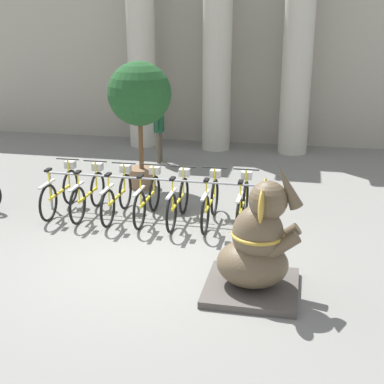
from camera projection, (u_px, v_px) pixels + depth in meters
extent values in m
plane|color=slate|center=(136.00, 261.00, 8.38)|extent=(60.00, 60.00, 0.00)
cube|color=#A39E8E|center=(223.00, 39.00, 15.41)|extent=(20.00, 0.20, 6.00)
cylinder|color=#BCB7A8|center=(142.00, 59.00, 15.07)|extent=(0.80, 0.80, 5.00)
cylinder|color=#BCB7A8|center=(217.00, 60.00, 14.64)|extent=(0.80, 0.80, 5.00)
cylinder|color=#BCB7A8|center=(297.00, 61.00, 14.22)|extent=(0.80, 0.80, 5.00)
cylinder|color=gray|center=(51.00, 191.00, 10.53)|extent=(0.05, 0.05, 0.75)
cylinder|color=gray|center=(257.00, 205.00, 9.74)|extent=(0.05, 0.05, 0.75)
cylinder|color=gray|center=(149.00, 179.00, 10.02)|extent=(4.16, 0.04, 0.04)
torus|color=black|center=(71.00, 187.00, 10.84)|extent=(0.05, 0.71, 0.71)
torus|color=black|center=(48.00, 203.00, 9.92)|extent=(0.05, 0.71, 0.71)
cube|color=yellow|center=(60.00, 192.00, 10.36)|extent=(0.04, 0.89, 0.04)
cube|color=#BCBCBC|center=(47.00, 184.00, 9.80)|extent=(0.06, 0.59, 0.03)
cylinder|color=yellow|center=(49.00, 186.00, 9.92)|extent=(0.03, 0.03, 0.59)
cube|color=black|center=(48.00, 170.00, 9.82)|extent=(0.08, 0.18, 0.04)
cylinder|color=yellow|center=(69.00, 174.00, 10.71)|extent=(0.03, 0.03, 0.60)
cylinder|color=black|center=(68.00, 159.00, 10.61)|extent=(0.48, 0.03, 0.03)
cube|color=#BCBCBC|center=(70.00, 165.00, 10.75)|extent=(0.20, 0.16, 0.14)
torus|color=black|center=(98.00, 189.00, 10.69)|extent=(0.05, 0.71, 0.71)
torus|color=black|center=(78.00, 206.00, 9.78)|extent=(0.05, 0.71, 0.71)
cube|color=yellow|center=(88.00, 195.00, 10.22)|extent=(0.04, 0.89, 0.04)
cube|color=#BCBCBC|center=(76.00, 187.00, 9.66)|extent=(0.06, 0.59, 0.03)
cylinder|color=yellow|center=(79.00, 189.00, 9.78)|extent=(0.03, 0.03, 0.59)
cube|color=black|center=(78.00, 172.00, 9.68)|extent=(0.08, 0.18, 0.04)
cylinder|color=yellow|center=(96.00, 176.00, 10.56)|extent=(0.03, 0.03, 0.60)
cylinder|color=black|center=(95.00, 161.00, 10.47)|extent=(0.48, 0.03, 0.03)
cube|color=#BCBCBC|center=(97.00, 167.00, 10.60)|extent=(0.20, 0.16, 0.14)
torus|color=black|center=(125.00, 192.00, 10.55)|extent=(0.05, 0.71, 0.71)
torus|color=black|center=(108.00, 209.00, 9.64)|extent=(0.05, 0.71, 0.71)
cube|color=yellow|center=(117.00, 197.00, 10.08)|extent=(0.04, 0.89, 0.04)
cube|color=#BCBCBC|center=(107.00, 189.00, 9.52)|extent=(0.06, 0.59, 0.03)
cylinder|color=yellow|center=(109.00, 191.00, 9.64)|extent=(0.03, 0.03, 0.59)
cube|color=black|center=(108.00, 175.00, 9.54)|extent=(0.08, 0.18, 0.04)
cylinder|color=yellow|center=(124.00, 178.00, 10.42)|extent=(0.03, 0.03, 0.60)
cylinder|color=black|center=(124.00, 163.00, 10.33)|extent=(0.48, 0.03, 0.03)
cube|color=#BCBCBC|center=(125.00, 169.00, 10.46)|extent=(0.20, 0.16, 0.14)
torus|color=black|center=(155.00, 193.00, 10.45)|extent=(0.05, 0.71, 0.71)
torus|color=black|center=(140.00, 211.00, 9.53)|extent=(0.05, 0.71, 0.71)
cube|color=yellow|center=(147.00, 199.00, 9.97)|extent=(0.04, 0.89, 0.04)
cube|color=#BCBCBC|center=(139.00, 191.00, 9.41)|extent=(0.06, 0.59, 0.03)
cylinder|color=yellow|center=(141.00, 193.00, 9.53)|extent=(0.03, 0.03, 0.59)
cube|color=black|center=(140.00, 176.00, 9.43)|extent=(0.08, 0.18, 0.04)
cylinder|color=yellow|center=(154.00, 180.00, 10.31)|extent=(0.03, 0.03, 0.60)
cylinder|color=black|center=(153.00, 165.00, 10.22)|extent=(0.48, 0.03, 0.03)
cube|color=#BCBCBC|center=(155.00, 170.00, 10.36)|extent=(0.20, 0.16, 0.14)
torus|color=black|center=(184.00, 196.00, 10.31)|extent=(0.05, 0.71, 0.71)
torus|color=black|center=(171.00, 213.00, 9.40)|extent=(0.05, 0.71, 0.71)
cube|color=yellow|center=(178.00, 202.00, 9.84)|extent=(0.04, 0.89, 0.04)
cube|color=#BCBCBC|center=(171.00, 194.00, 9.28)|extent=(0.06, 0.59, 0.03)
cylinder|color=yellow|center=(173.00, 196.00, 9.39)|extent=(0.03, 0.03, 0.59)
cube|color=black|center=(172.00, 179.00, 9.30)|extent=(0.08, 0.18, 0.04)
cylinder|color=yellow|center=(183.00, 182.00, 10.18)|extent=(0.03, 0.03, 0.60)
cylinder|color=black|center=(183.00, 167.00, 10.09)|extent=(0.48, 0.03, 0.03)
cube|color=#BCBCBC|center=(184.00, 172.00, 10.22)|extent=(0.20, 0.16, 0.14)
torus|color=black|center=(215.00, 197.00, 10.24)|extent=(0.05, 0.71, 0.71)
torus|color=black|center=(205.00, 215.00, 9.32)|extent=(0.05, 0.71, 0.71)
cube|color=yellow|center=(210.00, 203.00, 9.76)|extent=(0.04, 0.89, 0.04)
cube|color=#BCBCBC|center=(205.00, 195.00, 9.20)|extent=(0.06, 0.59, 0.03)
cylinder|color=yellow|center=(206.00, 197.00, 9.32)|extent=(0.03, 0.03, 0.59)
cube|color=black|center=(206.00, 180.00, 9.22)|extent=(0.08, 0.18, 0.04)
cylinder|color=yellow|center=(214.00, 183.00, 10.11)|extent=(0.03, 0.03, 0.60)
cylinder|color=black|center=(215.00, 168.00, 10.01)|extent=(0.48, 0.03, 0.03)
cube|color=#BCBCBC|center=(215.00, 173.00, 10.15)|extent=(0.20, 0.16, 0.14)
torus|color=black|center=(246.00, 199.00, 10.13)|extent=(0.05, 0.71, 0.71)
torus|color=black|center=(239.00, 217.00, 9.21)|extent=(0.05, 0.71, 0.71)
cube|color=yellow|center=(242.00, 205.00, 9.65)|extent=(0.04, 0.89, 0.04)
cube|color=#BCBCBC|center=(240.00, 197.00, 9.10)|extent=(0.06, 0.59, 0.03)
cylinder|color=yellow|center=(240.00, 199.00, 9.21)|extent=(0.03, 0.03, 0.59)
cube|color=black|center=(241.00, 182.00, 9.11)|extent=(0.08, 0.18, 0.04)
cylinder|color=yellow|center=(246.00, 185.00, 10.00)|extent=(0.03, 0.03, 0.60)
cylinder|color=black|center=(246.00, 169.00, 9.90)|extent=(0.48, 0.03, 0.03)
cube|color=#BCBCBC|center=(247.00, 175.00, 10.04)|extent=(0.20, 0.16, 0.14)
cube|color=#4C4742|center=(251.00, 287.00, 7.48)|extent=(1.28, 1.28, 0.10)
ellipsoid|color=brown|center=(252.00, 263.00, 7.36)|extent=(0.99, 0.88, 0.64)
ellipsoid|color=brown|center=(258.00, 234.00, 7.21)|extent=(0.70, 0.64, 0.82)
sphere|color=brown|center=(268.00, 200.00, 7.03)|extent=(0.53, 0.53, 0.53)
ellipsoid|color=#B79333|center=(264.00, 194.00, 7.29)|extent=(0.08, 0.37, 0.44)
ellipsoid|color=#B79333|center=(261.00, 207.00, 6.80)|extent=(0.08, 0.37, 0.44)
cone|color=brown|center=(287.00, 185.00, 6.91)|extent=(0.45, 0.19, 0.66)
cylinder|color=brown|center=(282.00, 238.00, 7.31)|extent=(0.52, 0.18, 0.46)
cylinder|color=brown|center=(281.00, 247.00, 7.04)|extent=(0.52, 0.18, 0.46)
torus|color=#B79333|center=(258.00, 234.00, 7.21)|extent=(0.73, 0.73, 0.05)
cylinder|color=brown|center=(160.00, 146.00, 13.98)|extent=(0.11, 0.11, 0.80)
cylinder|color=brown|center=(159.00, 148.00, 13.82)|extent=(0.11, 0.11, 0.80)
cube|color=#19472D|center=(159.00, 120.00, 13.68)|extent=(0.20, 0.32, 0.60)
sphere|color=tan|center=(159.00, 104.00, 13.54)|extent=(0.22, 0.22, 0.22)
cylinder|color=#19472D|center=(161.00, 118.00, 13.86)|extent=(0.07, 0.07, 0.54)
cylinder|color=#19472D|center=(157.00, 121.00, 13.48)|extent=(0.07, 0.07, 0.54)
cylinder|color=brown|center=(142.00, 178.00, 11.93)|extent=(0.61, 0.61, 0.44)
cylinder|color=brown|center=(141.00, 144.00, 11.68)|extent=(0.10, 0.10, 1.10)
sphere|color=#1E4C23|center=(139.00, 94.00, 11.34)|extent=(1.37, 1.37, 1.37)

